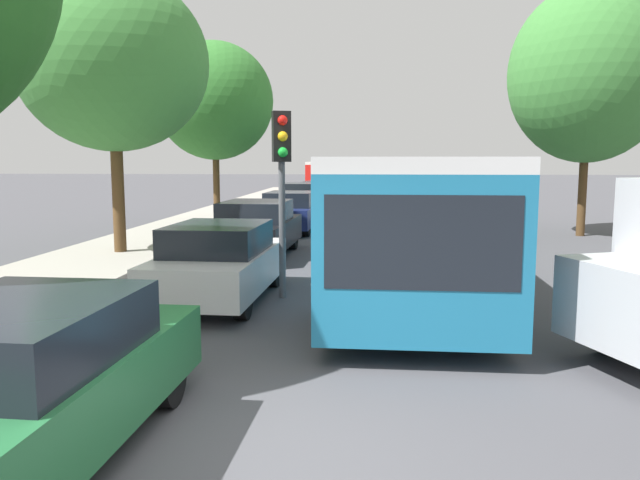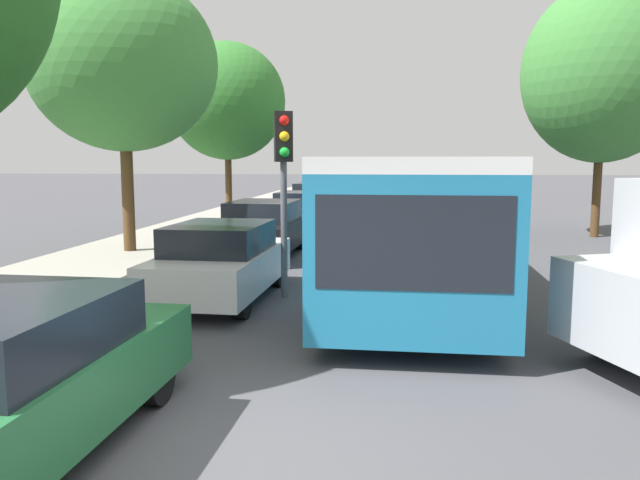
{
  "view_description": "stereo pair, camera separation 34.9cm",
  "coord_description": "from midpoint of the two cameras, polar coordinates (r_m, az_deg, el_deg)",
  "views": [
    {
      "loc": [
        1.02,
        -5.07,
        2.55
      ],
      "look_at": [
        0.2,
        5.27,
        1.2
      ],
      "focal_mm": 35.0,
      "sensor_mm": 36.0,
      "label": 1
    },
    {
      "loc": [
        1.37,
        -5.04,
        2.55
      ],
      "look_at": [
        0.2,
        5.27,
        1.2
      ],
      "focal_mm": 35.0,
      "sensor_mm": 36.0,
      "label": 2
    }
  ],
  "objects": [
    {
      "name": "queued_car_navy",
      "position": [
        21.99,
        -3.13,
        2.61
      ],
      "size": [
        1.87,
        4.12,
        1.41
      ],
      "rotation": [
        0.0,
        0.0,
        1.54
      ],
      "color": "navy",
      "rests_on": "ground"
    },
    {
      "name": "queued_car_blue",
      "position": [
        33.95,
        -0.37,
        4.27
      ],
      "size": [
        1.8,
        3.99,
        1.37
      ],
      "rotation": [
        0.0,
        0.0,
        1.54
      ],
      "color": "#284799",
      "rests_on": "ground"
    },
    {
      "name": "queued_car_black",
      "position": [
        16.54,
        -6.42,
        1.08
      ],
      "size": [
        1.93,
        4.26,
        1.46
      ],
      "rotation": [
        0.0,
        0.0,
        1.54
      ],
      "color": "black",
      "rests_on": "ground"
    },
    {
      "name": "queued_car_green",
      "position": [
        5.92,
        -26.84,
        -11.52
      ],
      "size": [
        1.85,
        4.09,
        1.4
      ],
      "rotation": [
        0.0,
        0.0,
        1.54
      ],
      "color": "#236638",
      "rests_on": "ground"
    },
    {
      "name": "city_bus_rear",
      "position": [
        48.66,
        1.02,
        6.01
      ],
      "size": [
        3.3,
        11.09,
        2.35
      ],
      "rotation": [
        0.0,
        0.0,
        1.49
      ],
      "color": "red",
      "rests_on": "ground"
    },
    {
      "name": "articulated_bus",
      "position": [
        15.89,
        6.7,
        3.53
      ],
      "size": [
        2.93,
        17.41,
        2.58
      ],
      "rotation": [
        0.0,
        0.0,
        -1.59
      ],
      "color": "teal",
      "rests_on": "ground"
    },
    {
      "name": "tree_right_mid",
      "position": [
        22.56,
        23.1,
        13.46
      ],
      "size": [
        5.1,
        5.1,
        8.18
      ],
      "color": "#51381E",
      "rests_on": "ground"
    },
    {
      "name": "ground_plane",
      "position": [
        5.79,
        -8.31,
        -18.8
      ],
      "size": [
        200.0,
        200.0,
        0.0
      ],
      "primitive_type": "plane",
      "color": "#47474C"
    },
    {
      "name": "tree_left_far",
      "position": [
        23.8,
        -10.03,
        12.39
      ],
      "size": [
        4.3,
        4.3,
        6.82
      ],
      "color": "#51381E",
      "rests_on": "ground"
    },
    {
      "name": "tree_left_mid",
      "position": [
        17.24,
        -18.81,
        14.74
      ],
      "size": [
        4.82,
        4.82,
        7.23
      ],
      "color": "#51381E",
      "rests_on": "ground"
    },
    {
      "name": "queued_car_white",
      "position": [
        11.39,
        -10.03,
        -1.99
      ],
      "size": [
        1.86,
        4.1,
        1.41
      ],
      "rotation": [
        0.0,
        0.0,
        1.54
      ],
      "color": "white",
      "rests_on": "ground"
    },
    {
      "name": "kerb_strip_left",
      "position": [
        27.79,
        -9.86,
        2.18
      ],
      "size": [
        3.2,
        53.49,
        0.14
      ],
      "primitive_type": "cube",
      "color": "#9E998E",
      "rests_on": "ground"
    },
    {
      "name": "queued_car_graphite",
      "position": [
        28.16,
        -1.99,
        3.75
      ],
      "size": [
        1.96,
        4.34,
        1.49
      ],
      "rotation": [
        0.0,
        0.0,
        1.54
      ],
      "color": "#47474C",
      "rests_on": "ground"
    },
    {
      "name": "traffic_light",
      "position": [
        11.34,
        -4.4,
        7.13
      ],
      "size": [
        0.38,
        0.4,
        3.4
      ],
      "rotation": [
        0.0,
        0.0,
        -1.27
      ],
      "color": "#56595E",
      "rests_on": "ground"
    }
  ]
}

